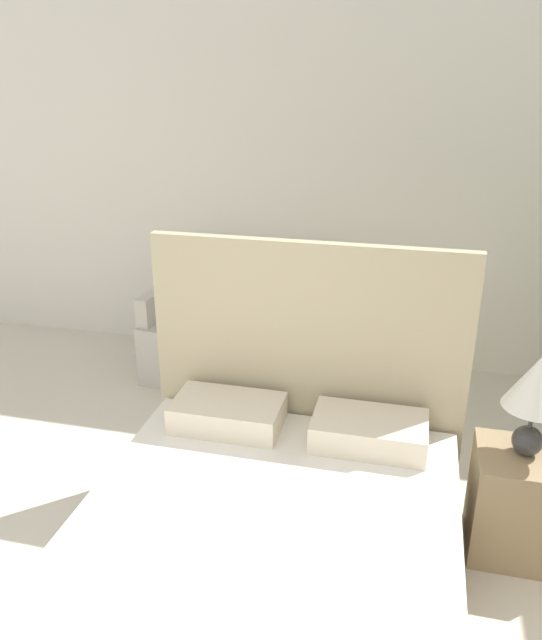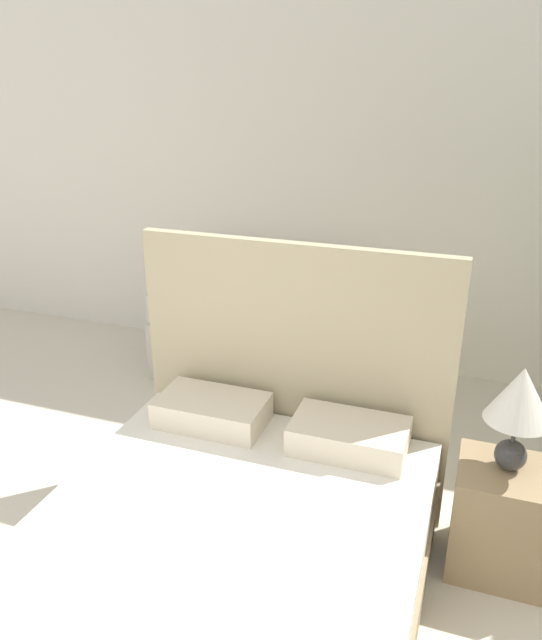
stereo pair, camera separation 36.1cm
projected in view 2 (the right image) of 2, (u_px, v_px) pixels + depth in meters
name	position (u px, v px, depth m)	size (l,w,h in m)	color
wall_back	(344.00, 178.00, 4.58)	(10.00, 0.06, 2.90)	silver
bed	(227.00, 560.00, 2.61)	(1.62, 2.00, 1.44)	#8C7A5B
armchair_near_window_left	(204.00, 335.00, 4.80)	(0.66, 0.69, 0.84)	#B7B2A8
armchair_near_window_right	(310.00, 351.00, 4.53)	(0.63, 0.66, 0.84)	#B7B2A8
nightstand	(505.00, 520.00, 2.88)	(0.47, 0.40, 0.54)	#937A56
table_lamp	(520.00, 402.00, 2.67)	(0.29, 0.29, 0.50)	#333333
side_table	(255.00, 353.00, 4.68)	(0.29, 0.29, 0.42)	#B7AD93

